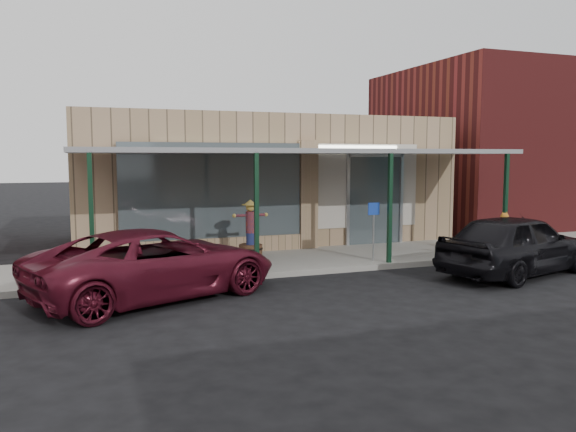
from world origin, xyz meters
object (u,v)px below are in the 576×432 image
object	(u,v)px
barrel_scarecrow	(250,240)
parked_sedan	(517,244)
car_maroon	(156,263)
handicap_sign	(374,224)
barrel_pumpkin	(467,242)

from	to	relation	value
barrel_scarecrow	parked_sedan	distance (m)	6.72
parked_sedan	car_maroon	distance (m)	8.61
barrel_scarecrow	handicap_sign	world-z (taller)	barrel_scarecrow
barrel_pumpkin	handicap_sign	size ratio (longest dim) A/B	0.45
car_maroon	barrel_pumpkin	bearing A→B (deg)	-99.02
barrel_pumpkin	car_maroon	distance (m)	9.52
car_maroon	parked_sedan	bearing A→B (deg)	-116.52
barrel_scarecrow	barrel_pumpkin	xyz separation A→B (m)	(6.50, -0.59, -0.30)
car_maroon	barrel_scarecrow	bearing A→B (deg)	-67.93
parked_sedan	car_maroon	size ratio (longest dim) A/B	0.94
barrel_pumpkin	parked_sedan	world-z (taller)	parked_sedan
handicap_sign	car_maroon	distance (m)	5.96
barrel_scarecrow	car_maroon	bearing A→B (deg)	-157.97
barrel_scarecrow	car_maroon	distance (m)	3.85
barrel_scarecrow	car_maroon	xyz separation A→B (m)	(-2.78, -2.65, 0.02)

